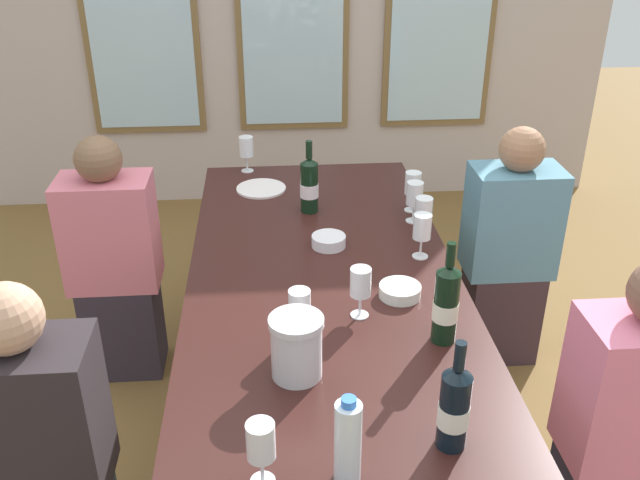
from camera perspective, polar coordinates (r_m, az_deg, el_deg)
name	(u,v)px	position (r m, az deg, el deg)	size (l,w,h in m)	color
ground_plane	(324,438)	(2.91, 0.34, -15.95)	(12.00, 12.00, 0.00)	brown
dining_table	(325,297)	(2.50, 0.38, -4.68)	(0.97, 2.25, 0.74)	#351714
white_plate_0	(261,189)	(3.19, -4.85, 4.22)	(0.23, 0.23, 0.01)	white
metal_pitcher	(297,347)	(1.96, -1.94, -8.74)	(0.16, 0.16, 0.19)	silver
wine_bottle_0	(446,304)	(2.12, 10.30, -5.16)	(0.08, 0.08, 0.34)	black
wine_bottle_1	(454,407)	(1.76, 10.94, -13.34)	(0.08, 0.08, 0.31)	black
wine_bottle_2	(309,185)	(2.93, -0.89, 4.54)	(0.08, 0.08, 0.31)	black
tasting_bowl_0	(400,291)	(2.37, 6.57, -4.17)	(0.14, 0.14, 0.04)	white
tasting_bowl_1	(329,241)	(2.67, 0.71, -0.08)	(0.13, 0.13, 0.04)	white
water_bottle	(348,442)	(1.65, 2.30, -16.21)	(0.06, 0.06, 0.24)	white
wine_glass_0	(422,229)	(2.58, 8.38, 0.91)	(0.07, 0.07, 0.17)	white
wine_glass_1	(261,442)	(1.65, -4.88, -16.22)	(0.07, 0.07, 0.17)	white
wine_glass_2	(413,185)	(2.96, 7.62, 4.48)	(0.07, 0.07, 0.17)	white
wine_glass_3	(360,284)	(2.21, 3.34, -3.66)	(0.07, 0.07, 0.17)	white
wine_glass_4	(415,194)	(2.86, 7.77, 3.73)	(0.07, 0.07, 0.17)	white
wine_glass_5	(246,148)	(3.37, -6.07, 7.49)	(0.07, 0.07, 0.17)	white
wine_glass_6	(300,307)	(2.09, -1.69, -5.53)	(0.07, 0.07, 0.17)	white
wine_glass_7	(424,211)	(2.72, 8.49, 2.34)	(0.07, 0.07, 0.17)	white
seated_person_0	(115,267)	(3.10, -16.48, -2.10)	(0.38, 0.24, 1.11)	#302833
seated_person_1	(507,254)	(3.18, 15.12, -1.14)	(0.38, 0.24, 1.11)	#3A292E
seated_person_2	(41,463)	(2.21, -21.89, -16.61)	(0.38, 0.24, 1.11)	#2C3A3F
seated_person_3	(627,433)	(2.34, 23.87, -14.27)	(0.38, 0.24, 1.11)	#2F2B41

